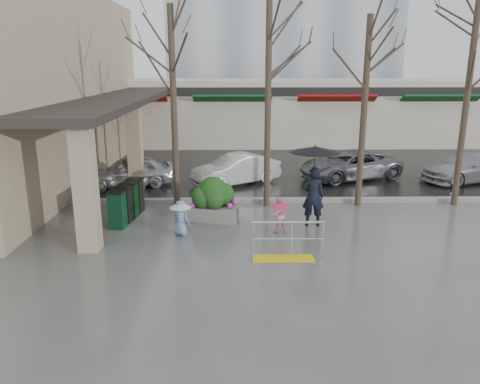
{
  "coord_description": "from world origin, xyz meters",
  "views": [
    {
      "loc": [
        -0.01,
        -12.49,
        4.88
      ],
      "look_at": [
        0.2,
        0.68,
        1.3
      ],
      "focal_mm": 35.0,
      "sensor_mm": 36.0,
      "label": 1
    }
  ],
  "objects_px": {
    "news_boxes": "(127,202)",
    "tree_east": "(473,49)",
    "planter": "(213,199)",
    "tree_west": "(172,59)",
    "tree_midwest": "(269,54)",
    "tree_mideast": "(367,66)",
    "child_pink": "(278,213)",
    "handrail": "(286,245)",
    "child_blue": "(181,214)",
    "woman": "(314,177)",
    "car_a": "(128,172)",
    "car_c": "(350,165)",
    "car_d": "(469,167)",
    "car_b": "(236,170)"
  },
  "relations": [
    {
      "from": "news_boxes",
      "to": "child_pink",
      "type": "bearing_deg",
      "value": -6.68
    },
    {
      "from": "car_a",
      "to": "child_blue",
      "type": "bearing_deg",
      "value": 7.11
    },
    {
      "from": "tree_mideast",
      "to": "car_a",
      "type": "xyz_separation_m",
      "value": [
        -8.82,
        2.83,
        -4.23
      ]
    },
    {
      "from": "child_blue",
      "to": "news_boxes",
      "type": "bearing_deg",
      "value": -7.39
    },
    {
      "from": "tree_midwest",
      "to": "tree_mideast",
      "type": "xyz_separation_m",
      "value": [
        3.3,
        -0.0,
        -0.37
      ]
    },
    {
      "from": "tree_midwest",
      "to": "car_c",
      "type": "bearing_deg",
      "value": 45.3
    },
    {
      "from": "car_a",
      "to": "tree_west",
      "type": "bearing_deg",
      "value": 20.91
    },
    {
      "from": "handrail",
      "to": "child_blue",
      "type": "relative_size",
      "value": 1.77
    },
    {
      "from": "tree_west",
      "to": "car_b",
      "type": "xyz_separation_m",
      "value": [
        2.13,
        3.14,
        -4.45
      ]
    },
    {
      "from": "news_boxes",
      "to": "car_c",
      "type": "height_order",
      "value": "car_c"
    },
    {
      "from": "child_blue",
      "to": "car_d",
      "type": "relative_size",
      "value": 0.25
    },
    {
      "from": "tree_east",
      "to": "car_a",
      "type": "distance_m",
      "value": 13.51
    },
    {
      "from": "child_pink",
      "to": "car_a",
      "type": "bearing_deg",
      "value": -63.65
    },
    {
      "from": "car_b",
      "to": "car_a",
      "type": "bearing_deg",
      "value": -118.01
    },
    {
      "from": "tree_west",
      "to": "news_boxes",
      "type": "height_order",
      "value": "tree_west"
    },
    {
      "from": "child_pink",
      "to": "car_d",
      "type": "height_order",
      "value": "car_d"
    },
    {
      "from": "tree_west",
      "to": "tree_mideast",
      "type": "bearing_deg",
      "value": 0.0
    },
    {
      "from": "handrail",
      "to": "woman",
      "type": "xyz_separation_m",
      "value": [
        1.12,
        2.61,
        1.2
      ]
    },
    {
      "from": "woman",
      "to": "car_a",
      "type": "xyz_separation_m",
      "value": [
        -6.81,
        5.02,
        -0.94
      ]
    },
    {
      "from": "news_boxes",
      "to": "tree_east",
      "type": "bearing_deg",
      "value": 15.69
    },
    {
      "from": "car_b",
      "to": "car_d",
      "type": "bearing_deg",
      "value": 60.35
    },
    {
      "from": "tree_mideast",
      "to": "child_pink",
      "type": "height_order",
      "value": "tree_mideast"
    },
    {
      "from": "planter",
      "to": "car_b",
      "type": "bearing_deg",
      "value": 80.55
    },
    {
      "from": "tree_midwest",
      "to": "news_boxes",
      "type": "xyz_separation_m",
      "value": [
        -4.65,
        -1.48,
        -4.64
      ]
    },
    {
      "from": "tree_west",
      "to": "woman",
      "type": "xyz_separation_m",
      "value": [
        4.48,
        -2.19,
        -3.51
      ]
    },
    {
      "from": "car_c",
      "to": "car_d",
      "type": "relative_size",
      "value": 1.04
    },
    {
      "from": "tree_mideast",
      "to": "child_pink",
      "type": "xyz_separation_m",
      "value": [
        -3.14,
        -2.77,
        -4.25
      ]
    },
    {
      "from": "handrail",
      "to": "car_d",
      "type": "xyz_separation_m",
      "value": [
        8.87,
        8.35,
        0.25
      ]
    },
    {
      "from": "news_boxes",
      "to": "car_d",
      "type": "relative_size",
      "value": 0.5
    },
    {
      "from": "woman",
      "to": "car_a",
      "type": "relative_size",
      "value": 0.69
    },
    {
      "from": "car_d",
      "to": "handrail",
      "type": "bearing_deg",
      "value": -65.86
    },
    {
      "from": "handrail",
      "to": "car_c",
      "type": "distance_m",
      "value": 9.59
    },
    {
      "from": "handrail",
      "to": "woman",
      "type": "height_order",
      "value": "woman"
    },
    {
      "from": "car_b",
      "to": "child_pink",
      "type": "bearing_deg",
      "value": -20.27
    },
    {
      "from": "car_c",
      "to": "car_d",
      "type": "distance_m",
      "value": 5.09
    },
    {
      "from": "woman",
      "to": "tree_east",
      "type": "bearing_deg",
      "value": -155.28
    },
    {
      "from": "child_pink",
      "to": "tree_west",
      "type": "bearing_deg",
      "value": -58.59
    },
    {
      "from": "tree_mideast",
      "to": "news_boxes",
      "type": "bearing_deg",
      "value": -169.46
    },
    {
      "from": "handrail",
      "to": "tree_east",
      "type": "xyz_separation_m",
      "value": [
        6.64,
        4.8,
        5.01
      ]
    },
    {
      "from": "tree_mideast",
      "to": "car_a",
      "type": "distance_m",
      "value": 10.19
    },
    {
      "from": "woman",
      "to": "car_d",
      "type": "bearing_deg",
      "value": -140.4
    },
    {
      "from": "car_b",
      "to": "handrail",
      "type": "bearing_deg",
      "value": -23.18
    },
    {
      "from": "woman",
      "to": "car_c",
      "type": "height_order",
      "value": "woman"
    },
    {
      "from": "tree_midwest",
      "to": "woman",
      "type": "relative_size",
      "value": 2.73
    },
    {
      "from": "car_c",
      "to": "child_blue",
      "type": "bearing_deg",
      "value": -62.98
    },
    {
      "from": "car_d",
      "to": "tree_west",
      "type": "bearing_deg",
      "value": -92.95
    },
    {
      "from": "tree_midwest",
      "to": "tree_east",
      "type": "xyz_separation_m",
      "value": [
        6.8,
        -0.0,
        0.15
      ]
    },
    {
      "from": "tree_west",
      "to": "tree_midwest",
      "type": "distance_m",
      "value": 3.2
    },
    {
      "from": "planter",
      "to": "news_boxes",
      "type": "distance_m",
      "value": 2.8
    },
    {
      "from": "tree_west",
      "to": "car_c",
      "type": "relative_size",
      "value": 1.5
    }
  ]
}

